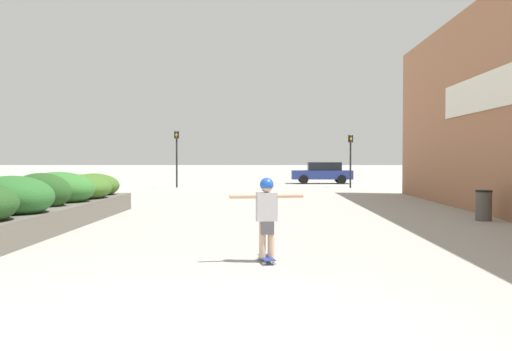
{
  "coord_description": "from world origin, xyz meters",
  "views": [
    {
      "loc": [
        0.66,
        -5.97,
        1.84
      ],
      "look_at": [
        0.24,
        13.38,
        1.25
      ],
      "focal_mm": 40.0,
      "sensor_mm": 36.0,
      "label": 1
    }
  ],
  "objects": [
    {
      "name": "skateboarder",
      "position": [
        0.63,
        4.04,
        0.94
      ],
      "size": [
        1.3,
        0.33,
        1.41
      ],
      "rotation": [
        0.0,
        0.0,
        0.19
      ],
      "color": "tan",
      "rests_on": "skateboard"
    },
    {
      "name": "traffic_light_left",
      "position": [
        -5.12,
        29.78,
        2.41
      ],
      "size": [
        0.28,
        0.3,
        3.54
      ],
      "color": "black",
      "rests_on": "ground_plane"
    },
    {
      "name": "traffic_light_right",
      "position": [
        5.77,
        29.59,
        2.25
      ],
      "size": [
        0.28,
        0.3,
        3.28
      ],
      "color": "black",
      "rests_on": "ground_plane"
    },
    {
      "name": "car_center_left",
      "position": [
        4.59,
        35.61,
        0.81
      ],
      "size": [
        4.36,
        1.9,
        1.56
      ],
      "rotation": [
        0.0,
        0.0,
        1.57
      ],
      "color": "navy",
      "rests_on": "ground_plane"
    },
    {
      "name": "trash_bin",
      "position": [
        6.99,
        10.89,
        0.45
      ],
      "size": [
        0.48,
        0.48,
        0.9
      ],
      "color": "#514C47",
      "rests_on": "ground_plane"
    },
    {
      "name": "skateboard",
      "position": [
        0.63,
        4.04,
        0.07
      ],
      "size": [
        0.33,
        0.7,
        0.09
      ],
      "rotation": [
        0.0,
        0.0,
        0.19
      ],
      "color": "navy",
      "rests_on": "ground_plane"
    },
    {
      "name": "planter_box",
      "position": [
        -5.31,
        9.39,
        0.69
      ],
      "size": [
        2.17,
        10.36,
        1.46
      ],
      "color": "#605B54",
      "rests_on": "ground_plane"
    },
    {
      "name": "ground_plane",
      "position": [
        0.0,
        0.0,
        0.0
      ],
      "size": [
        300.0,
        300.0,
        0.0
      ],
      "primitive_type": "plane",
      "color": "#A3A099"
    },
    {
      "name": "car_leftmost",
      "position": [
        15.35,
        32.48,
        0.82
      ],
      "size": [
        4.31,
        1.85,
        1.56
      ],
      "rotation": [
        0.0,
        0.0,
        1.57
      ],
      "color": "slate",
      "rests_on": "ground_plane"
    }
  ]
}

